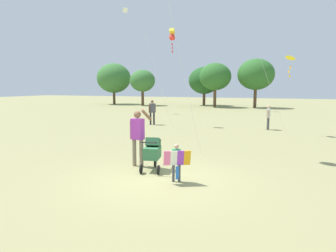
{
  "coord_description": "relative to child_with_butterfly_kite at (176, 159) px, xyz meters",
  "views": [
    {
      "loc": [
        3.39,
        -7.63,
        2.58
      ],
      "look_at": [
        -0.28,
        1.49,
        1.3
      ],
      "focal_mm": 32.96,
      "sensor_mm": 36.0,
      "label": 1
    }
  ],
  "objects": [
    {
      "name": "ground_plane",
      "position": [
        -0.58,
        0.06,
        -0.63
      ],
      "size": [
        120.0,
        120.0,
        0.0
      ],
      "primitive_type": "plane",
      "color": "#938E5B"
    },
    {
      "name": "treeline_distant",
      "position": [
        -11.08,
        30.42,
        2.97
      ],
      "size": [
        23.95,
        6.47,
        5.74
      ],
      "color": "brown",
      "rests_on": "ground"
    },
    {
      "name": "child_with_butterfly_kite",
      "position": [
        0.0,
        0.0,
        0.0
      ],
      "size": [
        0.71,
        0.5,
        1.05
      ],
      "color": "#4C4C51",
      "rests_on": "ground"
    },
    {
      "name": "person_adult_flyer",
      "position": [
        -1.72,
        1.07,
        0.46
      ],
      "size": [
        0.63,
        0.55,
        1.88
      ],
      "color": "#7F705B",
      "rests_on": "ground"
    },
    {
      "name": "stroller",
      "position": [
        -1.08,
        0.81,
        -0.02
      ],
      "size": [
        0.67,
        1.12,
        1.03
      ],
      "color": "black",
      "rests_on": "ground"
    },
    {
      "name": "kite_orange_delta",
      "position": [
        -4.46,
        11.15,
        5.16
      ],
      "size": [
        0.44,
        3.86,
        6.2
      ],
      "color": "yellow",
      "rests_on": "ground"
    },
    {
      "name": "kite_green_novelty",
      "position": [
        2.6,
        9.89,
        3.34
      ],
      "size": [
        1.7,
        1.74,
        4.17
      ],
      "color": "yellow",
      "rests_on": "ground"
    },
    {
      "name": "person_sitting_far",
      "position": [
        -5.82,
        11.05,
        0.35
      ],
      "size": [
        0.39,
        0.44,
        1.66
      ],
      "color": "#232328",
      "rests_on": "ground"
    },
    {
      "name": "person_couple_left",
      "position": [
        1.55,
        11.43,
        0.23
      ],
      "size": [
        0.23,
        0.46,
        1.45
      ],
      "color": "#4C4C51",
      "rests_on": "ground"
    }
  ]
}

